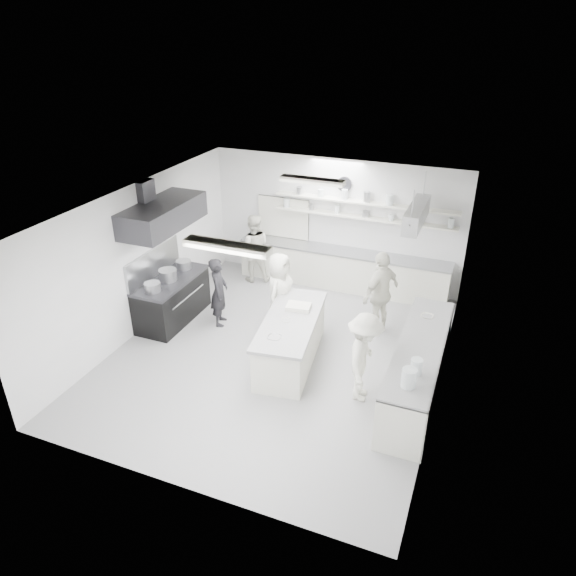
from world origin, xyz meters
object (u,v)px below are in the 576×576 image
at_px(back_counter, 342,269).
at_px(right_counter, 418,369).
at_px(cook_stove, 219,292).
at_px(cook_back, 253,248).
at_px(prep_island, 291,340).
at_px(stove, 172,300).

height_order(back_counter, right_counter, right_counter).
xyz_separation_m(cook_stove, cook_back, (-0.22, 2.16, 0.10)).
bearing_deg(cook_back, right_counter, 121.26).
bearing_deg(cook_stove, cook_back, -12.64).
bearing_deg(cook_back, prep_island, 101.13).
xyz_separation_m(back_counter, cook_back, (-2.10, -0.43, 0.38)).
bearing_deg(stove, back_counter, 43.99).
distance_m(stove, cook_stove, 1.09).
distance_m(back_counter, prep_island, 3.29).
distance_m(prep_island, cook_stove, 2.02).
bearing_deg(right_counter, cook_back, 146.24).
distance_m(stove, prep_island, 2.93).
bearing_deg(back_counter, cook_stove, -125.99).
bearing_deg(stove, right_counter, -6.52).
height_order(back_counter, prep_island, back_counter).
height_order(stove, back_counter, back_counter).
relative_size(stove, right_counter, 0.55).
height_order(stove, cook_back, cook_back).
height_order(right_counter, cook_back, cook_back).
bearing_deg(cook_back, back_counter, 166.54).
distance_m(stove, cook_back, 2.54).
bearing_deg(prep_island, stove, 162.40).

